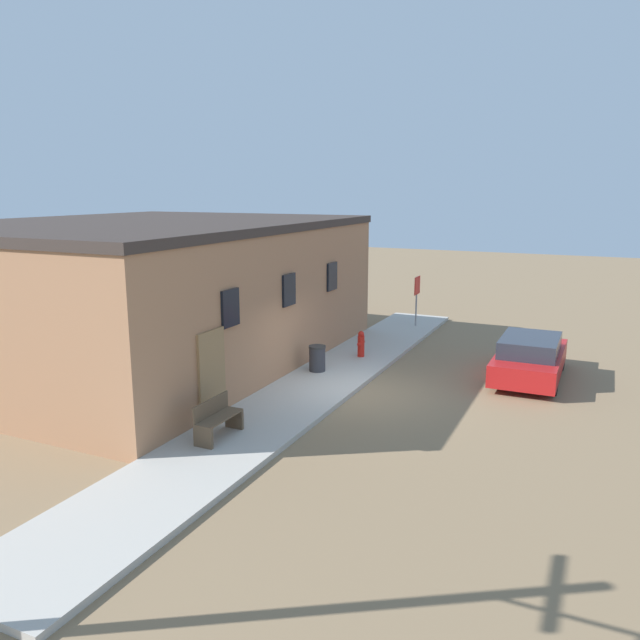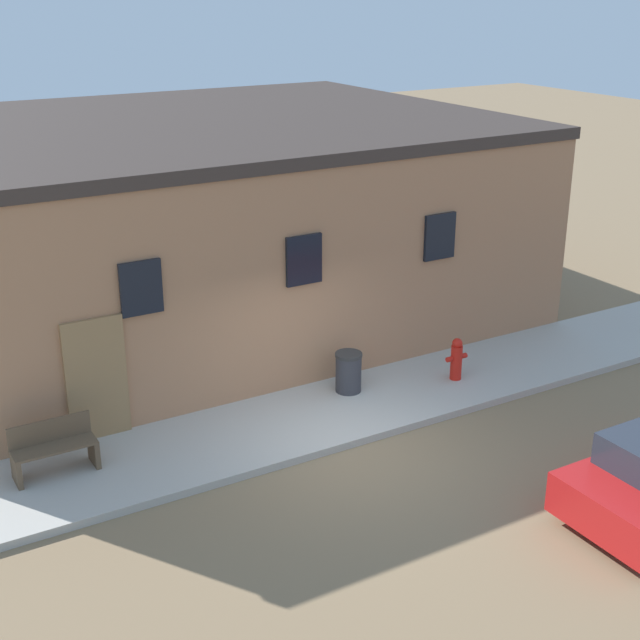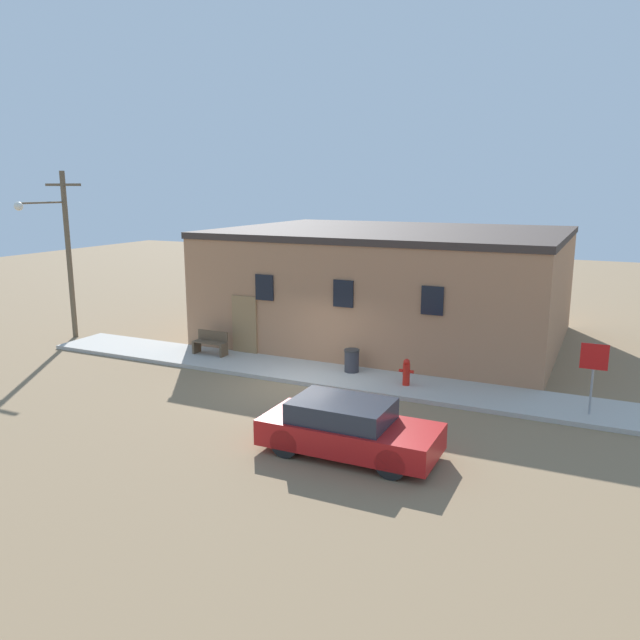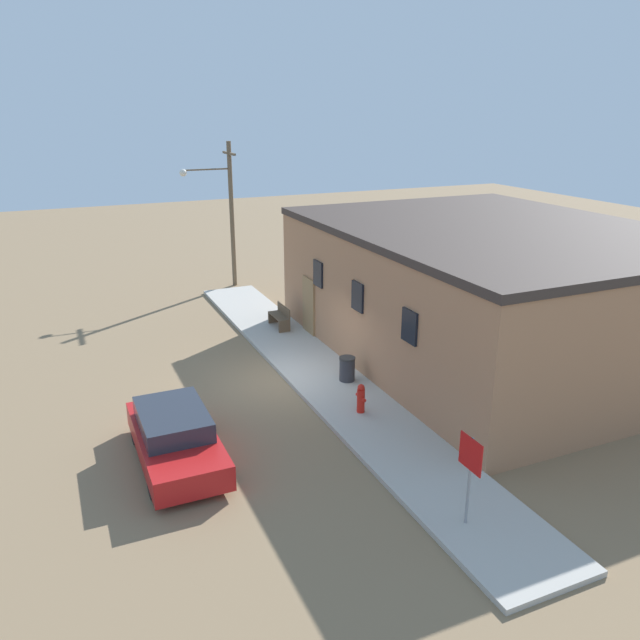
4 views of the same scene
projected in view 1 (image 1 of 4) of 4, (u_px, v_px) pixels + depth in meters
ground_plane at (357, 393)px, 16.63m from camera, size 80.00×80.00×0.00m
sidewalk at (318, 385)px, 17.08m from camera, size 20.76×2.28×0.13m
brick_building at (147, 291)px, 19.57m from camera, size 12.95×10.11×4.38m
fire_hydrant at (361, 344)px, 19.67m from camera, size 0.45×0.22×0.82m
stop_sign at (417, 292)px, 23.91m from camera, size 0.68×0.06×1.92m
bench at (217, 419)px, 13.26m from camera, size 1.25×0.44×0.83m
trash_bin at (317, 358)px, 18.12m from camera, size 0.49×0.49×0.75m
parked_car at (530, 358)px, 17.76m from camera, size 4.06×1.73×1.26m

